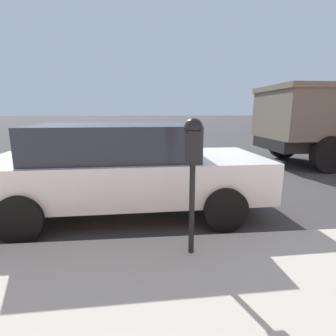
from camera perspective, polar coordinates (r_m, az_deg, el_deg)
The scene contains 3 objects.
ground_plane at distance 5.52m, azimuth -4.80°, elevation -5.74°, with size 220.00×220.00×0.00m, color #3D3A3A.
parking_meter at distance 2.74m, azimuth 5.45°, elevation 3.43°, with size 0.21×0.19×1.49m.
car_white at distance 4.44m, azimuth -9.42°, elevation 0.23°, with size 2.13×4.54×1.49m.
Camera 1 is at (-5.25, 0.06, 1.69)m, focal length 28.00 mm.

